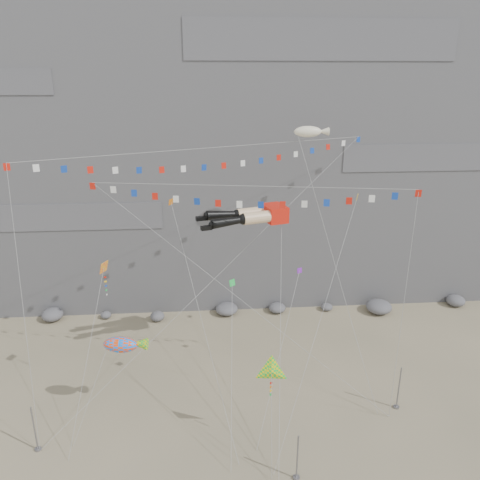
{
  "coord_description": "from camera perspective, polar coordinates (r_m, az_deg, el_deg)",
  "views": [
    {
      "loc": [
        -2.18,
        -32.17,
        26.54
      ],
      "look_at": [
        0.96,
        9.0,
        12.03
      ],
      "focal_mm": 35.0,
      "sensor_mm": 36.0,
      "label": 1
    }
  ],
  "objects": [
    {
      "name": "delta_kite",
      "position": [
        34.23,
        3.85,
        -15.74
      ],
      "size": [
        2.63,
        3.21,
        8.42
      ],
      "color": "yellow",
      "rests_on": "ground"
    },
    {
      "name": "fish_windsock",
      "position": [
        38.19,
        -14.37,
        -12.27
      ],
      "size": [
        5.66,
        3.89,
        8.3
      ],
      "color": "#FF430D",
      "rests_on": "ground"
    },
    {
      "name": "small_kite_a",
      "position": [
        42.09,
        -8.31,
        4.17
      ],
      "size": [
        5.72,
        15.13,
        22.04
      ],
      "color": "orange",
      "rests_on": "ground"
    },
    {
      "name": "anchor_pole_left",
      "position": [
        40.18,
        -23.77,
        -20.34
      ],
      "size": [
        0.12,
        0.12,
        3.87
      ],
      "primitive_type": "cylinder",
      "color": "slate",
      "rests_on": "ground"
    },
    {
      "name": "small_kite_d",
      "position": [
        42.27,
        13.95,
        4.56
      ],
      "size": [
        9.68,
        14.46,
        23.29
      ],
      "color": "yellow",
      "rests_on": "ground"
    },
    {
      "name": "ground",
      "position": [
        41.76,
        -0.4,
        -20.09
      ],
      "size": [
        120.0,
        120.0,
        0.0
      ],
      "primitive_type": "plane",
      "color": "gray",
      "rests_on": "ground"
    },
    {
      "name": "blimp_windsock",
      "position": [
        45.57,
        8.28,
        12.86
      ],
      "size": [
        6.01,
        14.18,
        25.75
      ],
      "color": "#F2EAC7",
      "rests_on": "ground"
    },
    {
      "name": "flag_banner_upper",
      "position": [
        41.81,
        -3.25,
        11.15
      ],
      "size": [
        30.27,
        19.3,
        27.73
      ],
      "color": "red",
      "rests_on": "ground"
    },
    {
      "name": "cliff",
      "position": [
        64.23,
        -2.55,
        17.97
      ],
      "size": [
        80.0,
        28.0,
        50.0
      ],
      "primitive_type": "cube",
      "color": "slate",
      "rests_on": "ground"
    },
    {
      "name": "talus_boulders",
      "position": [
        55.64,
        -1.64,
        -8.43
      ],
      "size": [
        60.0,
        3.0,
        1.2
      ],
      "primitive_type": null,
      "color": "slate",
      "rests_on": "ground"
    },
    {
      "name": "flag_banner_lower",
      "position": [
        35.77,
        1.29,
        6.55
      ],
      "size": [
        24.56,
        6.52,
        22.13
      ],
      "color": "red",
      "rests_on": "ground"
    },
    {
      "name": "harlequin_kite",
      "position": [
        37.99,
        -16.27,
        -3.28
      ],
      "size": [
        3.42,
        7.71,
        14.32
      ],
      "color": "red",
      "rests_on": "ground"
    },
    {
      "name": "anchor_pole_right",
      "position": [
        42.94,
        18.8,
        -16.71
      ],
      "size": [
        0.12,
        0.12,
        3.97
      ],
      "primitive_type": "cylinder",
      "color": "slate",
      "rests_on": "ground"
    },
    {
      "name": "small_kite_b",
      "position": [
        39.94,
        7.18,
        -4.12
      ],
      "size": [
        5.04,
        8.99,
        14.47
      ],
      "color": "purple",
      "rests_on": "ground"
    },
    {
      "name": "small_kite_c",
      "position": [
        36.4,
        -0.96,
        -5.54
      ],
      "size": [
        1.26,
        8.03,
        13.52
      ],
      "color": "green",
      "rests_on": "ground"
    },
    {
      "name": "anchor_pole_center",
      "position": [
        35.55,
        7.01,
        -24.84
      ],
      "size": [
        0.12,
        0.12,
        3.67
      ],
      "primitive_type": "cylinder",
      "color": "slate",
      "rests_on": "ground"
    },
    {
      "name": "legs_kite",
      "position": [
        39.98,
        1.44,
        2.97
      ],
      "size": [
        8.0,
        16.55,
        21.5
      ],
      "rotation": [
        0.0,
        0.0,
        0.29
      ],
      "color": "red",
      "rests_on": "ground"
    }
  ]
}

